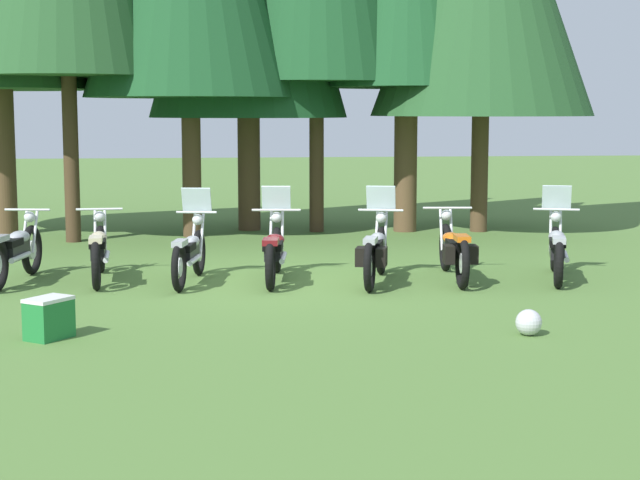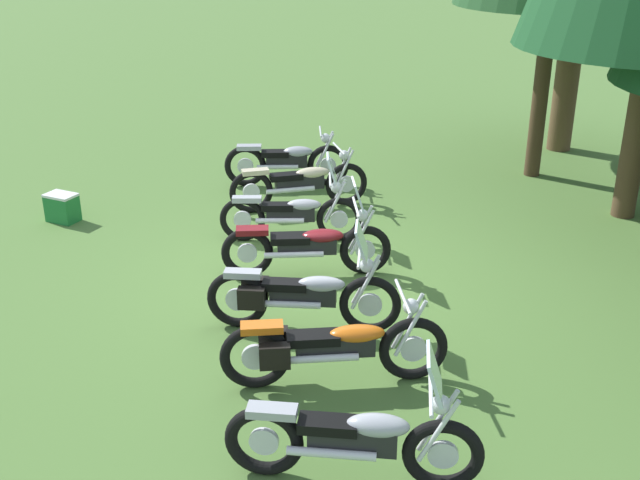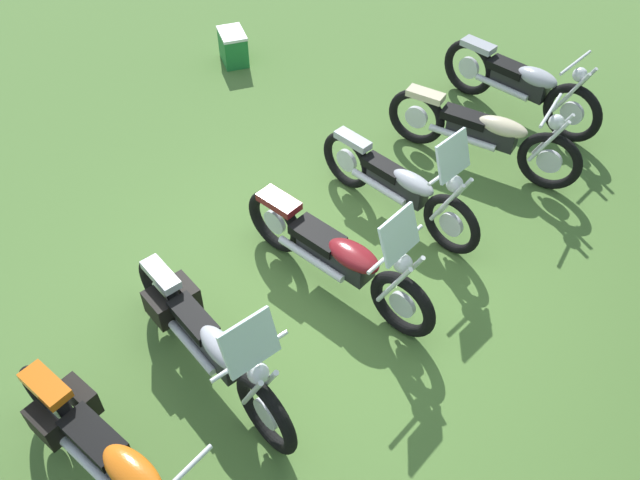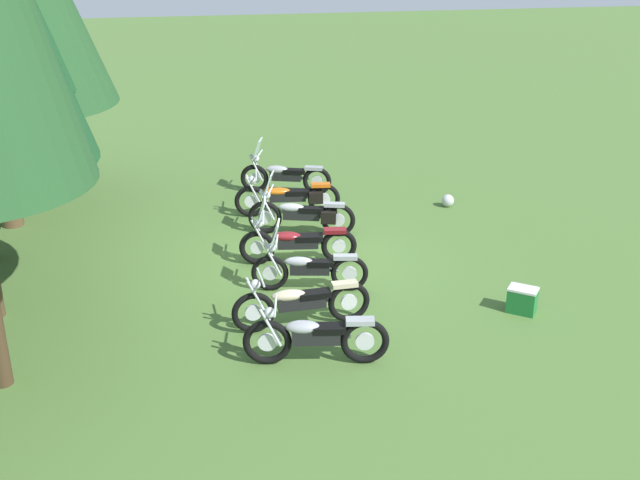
{
  "view_description": "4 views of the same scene",
  "coord_description": "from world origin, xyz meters",
  "views": [
    {
      "loc": [
        -1.18,
        -14.9,
        2.51
      ],
      "look_at": [
        0.57,
        -0.12,
        0.62
      ],
      "focal_mm": 57.33,
      "sensor_mm": 36.0,
      "label": 1
    },
    {
      "loc": [
        9.39,
        -1.68,
        4.68
      ],
      "look_at": [
        0.86,
        -0.0,
        0.93
      ],
      "focal_mm": 43.1,
      "sensor_mm": 36.0,
      "label": 2
    },
    {
      "loc": [
        3.64,
        2.36,
        5.13
      ],
      "look_at": [
        0.15,
        -0.01,
        0.86
      ],
      "focal_mm": 37.79,
      "sensor_mm": 36.0,
      "label": 3
    },
    {
      "loc": [
        -14.34,
        2.17,
        6.57
      ],
      "look_at": [
        -0.77,
        -0.32,
        0.76
      ],
      "focal_mm": 44.33,
      "sensor_mm": 36.0,
      "label": 4
    }
  ],
  "objects": [
    {
      "name": "motorcycle_0",
      "position": [
        -3.87,
        0.32,
        0.47
      ],
      "size": [
        0.69,
        2.26,
        1.03
      ],
      "rotation": [
        0.0,
        0.0,
        1.41
      ],
      "color": "black",
      "rests_on": "ground_plane"
    },
    {
      "name": "motorcycle_4",
      "position": [
        1.37,
        -0.34,
        0.47
      ],
      "size": [
        0.93,
        2.28,
        1.38
      ],
      "rotation": [
        0.0,
        0.0,
        1.29
      ],
      "color": "black",
      "rests_on": "ground_plane"
    },
    {
      "name": "picnic_cooler",
      "position": [
        -2.85,
        -3.55,
        0.23
      ],
      "size": [
        0.57,
        0.6,
        0.46
      ],
      "color": "#1E7233",
      "rests_on": "ground_plane"
    },
    {
      "name": "ground_plane",
      "position": [
        0.0,
        0.0,
        0.0
      ],
      "size": [
        80.0,
        80.0,
        0.0
      ],
      "primitive_type": "plane",
      "color": "#4C7033"
    },
    {
      "name": "motorcycle_6",
      "position": [
        4.12,
        -0.32,
        0.46
      ],
      "size": [
        0.94,
        2.21,
        1.37
      ],
      "rotation": [
        0.0,
        0.0,
        1.26
      ],
      "color": "black",
      "rests_on": "ground_plane"
    },
    {
      "name": "motorcycle_3",
      "position": [
        -0.09,
        0.02,
        0.46
      ],
      "size": [
        0.75,
        2.34,
        1.37
      ],
      "rotation": [
        0.0,
        0.0,
        1.44
      ],
      "color": "black",
      "rests_on": "ground_plane"
    },
    {
      "name": "dropped_helmet",
      "position": [
        2.47,
        -4.01,
        0.15
      ],
      "size": [
        0.3,
        0.3,
        0.3
      ],
      "primitive_type": "sphere",
      "color": "silver",
      "rests_on": "ground_plane"
    },
    {
      "name": "motorcycle_5",
      "position": [
        2.57,
        -0.22,
        0.46
      ],
      "size": [
        0.76,
        2.43,
        1.03
      ],
      "rotation": [
        0.0,
        0.0,
        1.47
      ],
      "color": "black",
      "rests_on": "ground_plane"
    },
    {
      "name": "motorcycle_2",
      "position": [
        -1.33,
        0.01,
        0.45
      ],
      "size": [
        0.67,
        2.15,
        1.36
      ],
      "rotation": [
        0.0,
        0.0,
        1.38
      ],
      "color": "black",
      "rests_on": "ground_plane"
    },
    {
      "name": "motorcycle_1",
      "position": [
        -2.67,
        0.36,
        0.46
      ],
      "size": [
        0.7,
        2.38,
        1.02
      ],
      "rotation": [
        0.0,
        0.0,
        1.62
      ],
      "color": "black",
      "rests_on": "ground_plane"
    }
  ]
}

